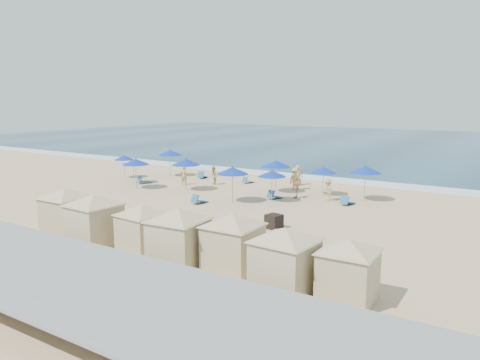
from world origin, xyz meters
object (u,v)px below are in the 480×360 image
object	(u,v)px
cabana_1	(94,214)
beachgoer_0	(184,175)
trash_bin	(274,221)
umbrella_2	(170,153)
beachgoer_5	(295,179)
cabana_5	(285,252)
umbrella_0	(124,158)
beachgoer_3	(328,190)
cabana_3	(179,230)
beachgoer_1	(213,176)
cabana_2	(142,223)
umbrella_9	(324,170)
cabana_0	(66,206)
beachgoer_4	(298,175)
umbrella_1	(133,162)
cabana_4	(233,236)
umbrella_6	(276,164)
umbrella_3	(136,162)
cabana_6	(348,263)
umbrella_8	(365,169)
umbrella_7	(272,174)
umbrella_5	(233,171)
umbrella_4	(186,162)

from	to	relation	value
cabana_1	beachgoer_0	distance (m)	17.65
trash_bin	beachgoer_0	bearing A→B (deg)	159.72
umbrella_2	beachgoer_5	xyz separation A→B (m)	(13.32, 0.12, -1.38)
cabana_5	beachgoer_0	xyz separation A→B (m)	(-18.15, 16.06, -0.82)
umbrella_0	beachgoer_3	world-z (taller)	umbrella_0
cabana_3	cabana_5	xyz separation A→B (m)	(5.28, -0.05, -0.04)
umbrella_0	beachgoer_1	size ratio (longest dim) A/B	1.39
cabana_2	beachgoer_0	bearing A→B (deg)	123.24
umbrella_9	beachgoer_5	distance (m)	3.08
cabana_0	umbrella_2	bearing A→B (deg)	114.81
cabana_5	umbrella_9	size ratio (longest dim) A/B	1.99
cabana_0	beachgoer_4	bearing A→B (deg)	78.85
umbrella_1	beachgoer_4	world-z (taller)	umbrella_1
cabana_2	umbrella_2	xyz separation A→B (m)	(-14.17, 18.34, 0.81)
umbrella_0	beachgoer_1	distance (m)	9.48
cabana_4	cabana_5	distance (m)	3.00
umbrella_1	beachgoer_5	bearing A→B (deg)	19.84
umbrella_1	beachgoer_3	world-z (taller)	umbrella_1
cabana_2	umbrella_6	distance (m)	16.83
umbrella_2	umbrella_3	size ratio (longest dim) A/B	1.02
cabana_3	cabana_5	distance (m)	5.28
beachgoer_0	beachgoer_1	bearing A→B (deg)	-170.18
cabana_2	cabana_4	bearing A→B (deg)	2.15
cabana_4	beachgoer_3	world-z (taller)	cabana_4
cabana_3	umbrella_0	world-z (taller)	cabana_3
cabana_6	umbrella_3	world-z (taller)	umbrella_3
umbrella_8	beachgoer_1	bearing A→B (deg)	-177.29
cabana_2	umbrella_1	size ratio (longest dim) A/B	1.90
umbrella_9	umbrella_0	bearing A→B (deg)	-172.74
cabana_1	umbrella_7	size ratio (longest dim) A/B	1.96
cabana_6	umbrella_6	distance (m)	20.59
umbrella_5	umbrella_7	world-z (taller)	umbrella_5
umbrella_6	cabana_0	bearing A→B (deg)	-103.40
cabana_4	umbrella_4	xyz separation A→B (m)	(-13.40, 13.33, 0.72)
umbrella_9	umbrella_8	bearing A→B (deg)	-3.40
umbrella_4	trash_bin	bearing A→B (deg)	-28.36
cabana_5	umbrella_2	bearing A→B (deg)	139.52
umbrella_5	umbrella_8	xyz separation A→B (m)	(7.87, 5.68, 0.00)
umbrella_1	umbrella_6	size ratio (longest dim) A/B	0.82
cabana_0	umbrella_7	xyz separation A→B (m)	(5.38, 13.54, 0.43)
umbrella_7	beachgoer_1	size ratio (longest dim) A/B	1.49
beachgoer_4	cabana_1	bearing A→B (deg)	57.92
cabana_1	beachgoer_5	bearing A→B (deg)	84.20
trash_bin	umbrella_5	distance (m)	7.64
cabana_2	cabana_5	distance (m)	8.03
cabana_0	cabana_4	xyz separation A→B (m)	(10.80, 0.20, -0.01)
cabana_0	cabana_2	world-z (taller)	cabana_0
cabana_3	umbrella_8	distance (m)	18.22
umbrella_7	beachgoer_5	xyz separation A→B (m)	(-0.54, 4.94, -1.14)
umbrella_5	umbrella_7	xyz separation A→B (m)	(2.29, 1.72, -0.25)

